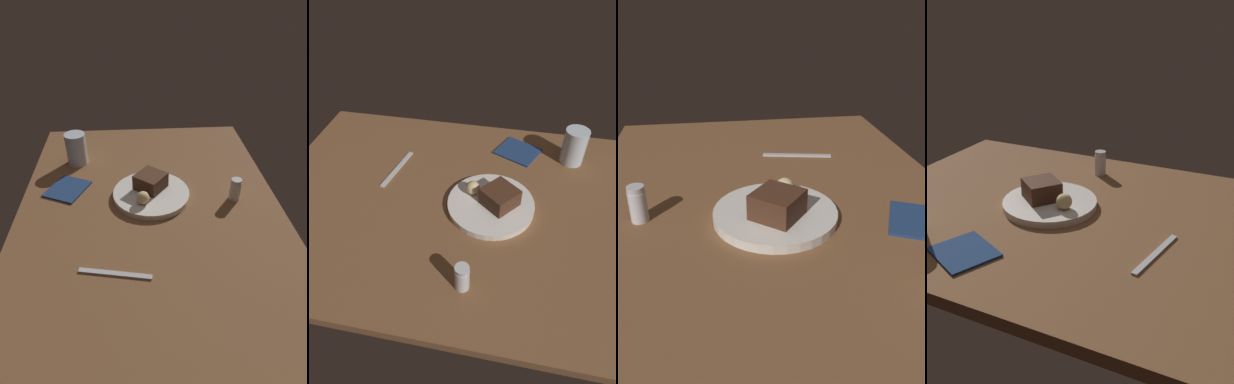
# 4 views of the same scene
# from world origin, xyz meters

# --- Properties ---
(dining_table) EXTENTS (1.20, 0.84, 0.03)m
(dining_table) POSITION_xyz_m (0.00, 0.00, 0.01)
(dining_table) COLOR brown
(dining_table) RESTS_ON ground
(dessert_plate) EXTENTS (0.25, 0.25, 0.02)m
(dessert_plate) POSITION_xyz_m (0.08, -0.01, 0.04)
(dessert_plate) COLOR white
(dessert_plate) RESTS_ON dining_table
(chocolate_cake_slice) EXTENTS (0.12, 0.12, 0.05)m
(chocolate_cake_slice) POSITION_xyz_m (0.10, -0.01, 0.08)
(chocolate_cake_slice) COLOR #472819
(chocolate_cake_slice) RESTS_ON dessert_plate
(bread_roll) EXTENTS (0.04, 0.04, 0.04)m
(bread_roll) POSITION_xyz_m (0.02, 0.02, 0.07)
(bread_roll) COLOR #DBC184
(bread_roll) RESTS_ON dessert_plate
(salt_shaker) EXTENTS (0.04, 0.04, 0.08)m
(salt_shaker) POSITION_xyz_m (0.05, -0.28, 0.07)
(salt_shaker) COLOR silver
(salt_shaker) RESTS_ON dining_table
(butter_knife) EXTENTS (0.05, 0.19, 0.01)m
(butter_knife) POSITION_xyz_m (-0.24, 0.11, 0.03)
(butter_knife) COLOR silver
(butter_knife) RESTS_ON dining_table
(folded_napkin) EXTENTS (0.17, 0.16, 0.01)m
(folded_napkin) POSITION_xyz_m (0.14, 0.28, 0.03)
(folded_napkin) COLOR navy
(folded_napkin) RESTS_ON dining_table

